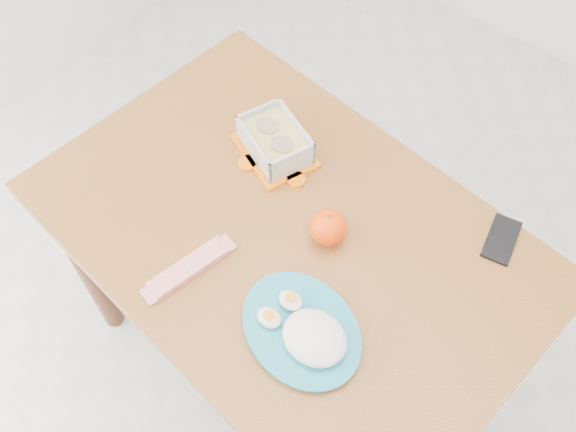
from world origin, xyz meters
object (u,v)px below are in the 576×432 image
Objects in this scene: food_container at (275,142)px; rice_plate at (305,331)px; orange_fruit at (328,227)px; smartphone at (502,239)px; dining_table at (288,256)px.

rice_plate is at bearing -21.93° from food_container.
rice_plate is (0.11, -0.21, -0.02)m from orange_fruit.
smartphone is (0.53, 0.13, -0.04)m from food_container.
food_container is 0.55m from smartphone.
orange_fruit is at bearing -154.45° from smartphone.
food_container reaches higher than rice_plate.
rice_plate is (0.18, -0.17, 0.13)m from dining_table.
food_container is 0.26m from orange_fruit.
dining_table is at bearing -156.24° from smartphone.
smartphone reaches higher than dining_table.
rice_plate is at bearing -37.42° from dining_table.
food_container is 0.70× the size of rice_plate.
dining_table is 9.71× the size of smartphone.
orange_fruit is (0.24, -0.11, 0.00)m from food_container.
dining_table is 5.16× the size of food_container.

